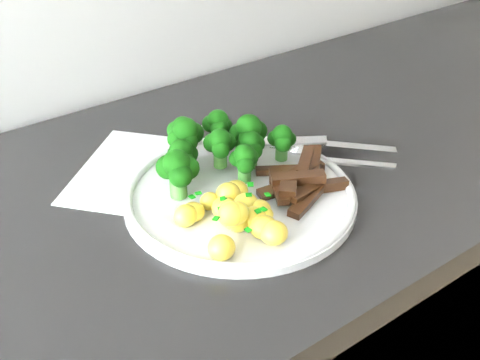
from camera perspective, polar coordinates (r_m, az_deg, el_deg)
name	(u,v)px	position (r m, az deg, el deg)	size (l,w,h in m)	color
recipe_paper	(181,176)	(0.79, -5.60, 0.35)	(0.33, 0.34, 0.00)	silver
plate	(240,195)	(0.74, 0.00, -1.40)	(0.29, 0.29, 0.02)	white
broccoli	(215,145)	(0.77, -2.42, 3.38)	(0.20, 0.15, 0.07)	#346C26
potatoes	(236,213)	(0.69, -0.38, -3.17)	(0.11, 0.12, 0.04)	yellow
beef_strips	(299,180)	(0.75, 5.62, 0.00)	(0.12, 0.12, 0.03)	black
fork	(335,159)	(0.81, 9.01, 2.01)	(0.11, 0.15, 0.02)	silver
knife	(336,147)	(0.85, 9.10, 3.11)	(0.19, 0.16, 0.02)	silver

